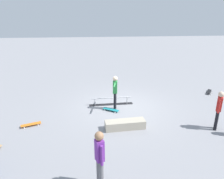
# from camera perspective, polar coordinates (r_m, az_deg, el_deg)

# --- Properties ---
(ground_plane) EXTENTS (60.00, 60.00, 0.00)m
(ground_plane) POSITION_cam_1_polar(r_m,az_deg,el_deg) (10.71, 2.69, -4.71)
(ground_plane) COLOR gray
(grind_rail) EXTENTS (2.23, 0.32, 0.39)m
(grind_rail) POSITION_cam_1_polar(r_m,az_deg,el_deg) (10.93, -0.24, -3.19)
(grind_rail) COLOR black
(grind_rail) RESTS_ON ground_plane
(skate_ledge) EXTENTS (1.66, 0.58, 0.35)m
(skate_ledge) POSITION_cam_1_polar(r_m,az_deg,el_deg) (8.82, 3.52, -9.29)
(skate_ledge) COLOR #B2A893
(skate_ledge) RESTS_ON ground_plane
(skater_main) EXTENTS (0.32, 1.35, 1.68)m
(skater_main) POSITION_cam_1_polar(r_m,az_deg,el_deg) (10.10, 0.83, -0.26)
(skater_main) COLOR black
(skater_main) RESTS_ON ground_plane
(skateboard_main) EXTENTS (0.79, 0.59, 0.09)m
(skateboard_main) POSITION_cam_1_polar(r_m,az_deg,el_deg) (10.28, -0.29, -5.35)
(skateboard_main) COLOR teal
(skateboard_main) RESTS_ON ground_plane
(bystander_red_shirt) EXTENTS (0.27, 0.35, 1.63)m
(bystander_red_shirt) POSITION_cam_1_polar(r_m,az_deg,el_deg) (9.39, 26.52, -4.55)
(bystander_red_shirt) COLOR black
(bystander_red_shirt) RESTS_ON ground_plane
(bystander_purple_shirt) EXTENTS (0.26, 0.39, 1.72)m
(bystander_purple_shirt) POSITION_cam_1_polar(r_m,az_deg,el_deg) (5.81, -3.31, -17.50)
(bystander_purple_shirt) COLOR slate
(bystander_purple_shirt) RESTS_ON ground_plane
(loose_skateboard_black) EXTENTS (0.62, 0.77, 0.09)m
(loose_skateboard_black) POSITION_cam_1_polar(r_m,az_deg,el_deg) (13.71, 24.41, -0.52)
(loose_skateboard_black) COLOR black
(loose_skateboard_black) RESTS_ON ground_plane
(loose_skateboard_orange) EXTENTS (0.82, 0.46, 0.09)m
(loose_skateboard_orange) POSITION_cam_1_polar(r_m,az_deg,el_deg) (9.64, -20.79, -8.67)
(loose_skateboard_orange) COLOR orange
(loose_skateboard_orange) RESTS_ON ground_plane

